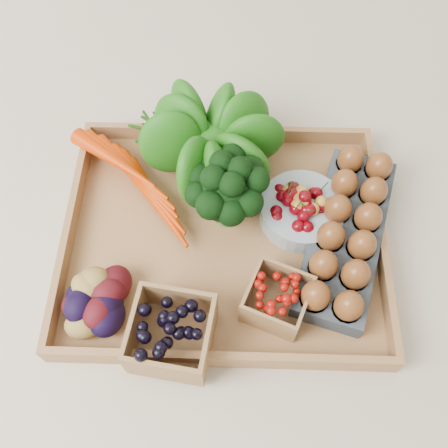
{
  "coord_description": "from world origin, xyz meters",
  "views": [
    {
      "loc": [
        0.01,
        -0.41,
        0.79
      ],
      "look_at": [
        0.0,
        0.0,
        0.06
      ],
      "focal_mm": 40.0,
      "sensor_mm": 36.0,
      "label": 1
    }
  ],
  "objects_px": {
    "broccoli": "(226,200)",
    "egg_carton": "(345,236)",
    "cherry_bowl": "(302,211)",
    "tray": "(224,239)"
  },
  "relations": [
    {
      "from": "cherry_bowl",
      "to": "egg_carton",
      "type": "xyz_separation_m",
      "value": [
        0.07,
        -0.05,
        -0.0
      ]
    },
    {
      "from": "tray",
      "to": "egg_carton",
      "type": "bearing_deg",
      "value": -0.84
    },
    {
      "from": "egg_carton",
      "to": "cherry_bowl",
      "type": "bearing_deg",
      "value": 163.36
    },
    {
      "from": "broccoli",
      "to": "cherry_bowl",
      "type": "distance_m",
      "value": 0.14
    },
    {
      "from": "tray",
      "to": "cherry_bowl",
      "type": "relative_size",
      "value": 3.66
    },
    {
      "from": "cherry_bowl",
      "to": "egg_carton",
      "type": "relative_size",
      "value": 0.46
    },
    {
      "from": "broccoli",
      "to": "cherry_bowl",
      "type": "xyz_separation_m",
      "value": [
        0.13,
        0.0,
        -0.04
      ]
    },
    {
      "from": "tray",
      "to": "broccoli",
      "type": "distance_m",
      "value": 0.08
    },
    {
      "from": "broccoli",
      "to": "egg_carton",
      "type": "distance_m",
      "value": 0.21
    },
    {
      "from": "broccoli",
      "to": "egg_carton",
      "type": "xyz_separation_m",
      "value": [
        0.21,
        -0.04,
        -0.04
      ]
    }
  ]
}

